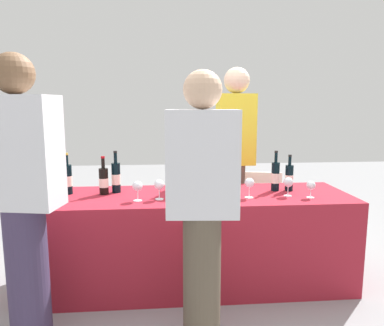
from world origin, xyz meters
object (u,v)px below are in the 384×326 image
(wine_glass_1, at_px, (159,185))
(wine_bottle_4, at_px, (200,179))
(wine_bottle_1, at_px, (104,181))
(guest_1, at_px, (202,202))
(wine_bottle_2, at_px, (116,177))
(wine_glass_2, at_px, (249,184))
(wine_bottle_3, at_px, (177,179))
(guest_0, at_px, (22,194))
(wine_bottle_6, at_px, (289,178))
(wine_bottle_0, at_px, (67,179))
(menu_board, at_px, (258,204))
(wine_glass_3, at_px, (288,183))
(server_pouring, at_px, (235,152))
(wine_glass_0, at_px, (137,187))
(wine_bottle_5, at_px, (275,176))
(wine_glass_4, at_px, (311,186))

(wine_glass_1, bearing_deg, wine_bottle_4, 29.83)
(wine_bottle_1, relative_size, guest_1, 0.19)
(wine_bottle_2, distance_m, guest_1, 1.06)
(wine_glass_2, bearing_deg, wine_bottle_4, 150.61)
(wine_bottle_3, bearing_deg, guest_0, -140.86)
(wine_bottle_6, height_order, wine_glass_2, wine_bottle_6)
(wine_bottle_0, relative_size, menu_board, 0.45)
(wine_bottle_0, relative_size, wine_bottle_2, 0.97)
(wine_bottle_3, bearing_deg, menu_board, 44.71)
(wine_glass_3, relative_size, server_pouring, 0.08)
(wine_bottle_3, height_order, server_pouring, server_pouring)
(wine_bottle_3, xyz_separation_m, menu_board, (0.92, 0.91, -0.48))
(wine_bottle_4, distance_m, menu_board, 1.28)
(wine_bottle_6, distance_m, guest_0, 1.97)
(wine_glass_0, xyz_separation_m, wine_glass_1, (0.16, 0.03, 0.00))
(wine_glass_1, distance_m, server_pouring, 1.01)
(wine_glass_3, bearing_deg, guest_0, -162.66)
(wine_bottle_5, height_order, wine_glass_1, wine_bottle_5)
(wine_bottle_5, bearing_deg, server_pouring, 114.88)
(wine_bottle_6, distance_m, guest_1, 1.15)
(wine_bottle_0, distance_m, guest_1, 1.29)
(wine_bottle_5, bearing_deg, wine_bottle_1, -179.98)
(wine_glass_3, bearing_deg, wine_bottle_2, 169.92)
(wine_bottle_4, bearing_deg, wine_glass_1, -150.17)
(wine_bottle_4, bearing_deg, wine_glass_2, -29.39)
(wine_bottle_6, height_order, wine_glass_0, wine_bottle_6)
(wine_bottle_0, height_order, wine_glass_1, wine_bottle_0)
(wine_glass_1, bearing_deg, wine_bottle_2, 143.41)
(wine_bottle_3, height_order, wine_bottle_5, wine_bottle_5)
(wine_bottle_1, distance_m, menu_board, 1.82)
(wine_bottle_5, height_order, wine_glass_3, wine_bottle_5)
(wine_bottle_4, xyz_separation_m, server_pouring, (0.38, 0.51, 0.15))
(wine_glass_0, bearing_deg, server_pouring, 39.97)
(wine_bottle_1, bearing_deg, wine_bottle_4, -1.06)
(guest_0, bearing_deg, server_pouring, 50.36)
(wine_glass_3, xyz_separation_m, server_pouring, (-0.27, 0.68, 0.16))
(wine_glass_4, xyz_separation_m, server_pouring, (-0.43, 0.75, 0.17))
(wine_bottle_3, height_order, wine_glass_3, wine_bottle_3)
(wine_glass_0, xyz_separation_m, wine_glass_4, (1.29, -0.02, -0.01))
(wine_bottle_3, height_order, wine_bottle_6, wine_bottle_6)
(wine_bottle_1, height_order, wine_glass_0, wine_bottle_1)
(wine_bottle_5, height_order, wine_bottle_6, wine_bottle_5)
(wine_bottle_6, height_order, wine_glass_4, wine_bottle_6)
(wine_bottle_4, bearing_deg, wine_bottle_3, 170.93)
(wine_bottle_1, height_order, guest_0, guest_0)
(wine_glass_1, relative_size, guest_0, 0.09)
(wine_bottle_0, height_order, wine_bottle_5, wine_bottle_5)
(wine_glass_4, bearing_deg, wine_bottle_0, 171.44)
(wine_glass_1, height_order, wine_glass_3, wine_glass_1)
(wine_bottle_1, height_order, menu_board, wine_bottle_1)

